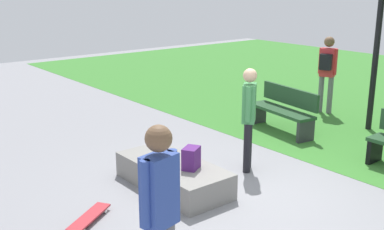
{
  "coord_description": "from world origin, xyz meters",
  "views": [
    {
      "loc": [
        4.52,
        -4.81,
        2.99
      ],
      "look_at": [
        -0.86,
        -0.48,
        1.06
      ],
      "focal_mm": 44.84,
      "sensor_mm": 36.0,
      "label": 1
    }
  ],
  "objects": [
    {
      "name": "ground_plane",
      "position": [
        0.0,
        0.0,
        0.0
      ],
      "size": [
        28.0,
        28.0,
        0.0
      ],
      "primitive_type": "plane",
      "color": "gray"
    },
    {
      "name": "skater_performing_trick",
      "position": [
        1.33,
        -2.6,
        1.08
      ],
      "size": [
        0.26,
        0.42,
        1.82
      ],
      "color": "slate",
      "rests_on": "ground_plane"
    },
    {
      "name": "pedestrian_with_backpack",
      "position": [
        -2.02,
        4.46,
        1.08
      ],
      "size": [
        0.41,
        0.41,
        1.79
      ],
      "color": "slate",
      "rests_on": "ground_plane"
    },
    {
      "name": "skater_watching",
      "position": [
        -0.64,
        0.52,
        0.99
      ],
      "size": [
        0.36,
        0.37,
        1.69
      ],
      "color": "black",
      "rests_on": "ground_plane"
    },
    {
      "name": "park_bench_near_path",
      "position": [
        -1.66,
        2.58,
        0.48
      ],
      "size": [
        1.65,
        0.7,
        0.91
      ],
      "color": "#1E4223",
      "rests_on": "ground_plane"
    },
    {
      "name": "concrete_ledge",
      "position": [
        -0.86,
        -0.84,
        0.19
      ],
      "size": [
        1.88,
        0.87,
        0.39
      ],
      "primitive_type": "cube",
      "color": "gray",
      "rests_on": "ground_plane"
    },
    {
      "name": "backpack_on_ledge",
      "position": [
        -0.51,
        -0.77,
        0.55
      ],
      "size": [
        0.31,
        0.34,
        0.32
      ],
      "primitive_type": "cube",
      "rotation": [
        0.0,
        0.0,
        5.24
      ],
      "color": "#4C1E66",
      "rests_on": "concrete_ledge"
    },
    {
      "name": "skateboard_spare",
      "position": [
        -0.66,
        -2.34,
        0.06
      ],
      "size": [
        0.6,
        0.78,
        0.08
      ],
      "color": "#A5262D",
      "rests_on": "ground_plane"
    }
  ]
}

